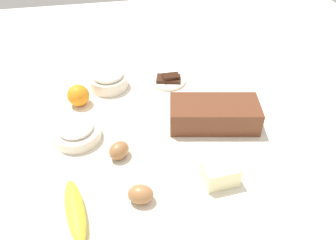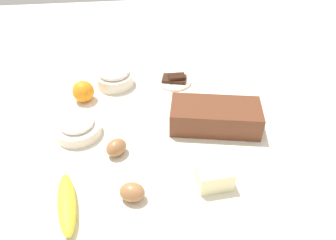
{
  "view_description": "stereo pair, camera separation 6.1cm",
  "coord_description": "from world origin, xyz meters",
  "px_view_note": "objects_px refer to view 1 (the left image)",
  "views": [
    {
      "loc": [
        -0.15,
        -0.75,
        0.67
      ],
      "look_at": [
        0.0,
        0.0,
        0.04
      ],
      "focal_mm": 34.21,
      "sensor_mm": 36.0,
      "label": 1
    },
    {
      "loc": [
        -0.09,
        -0.76,
        0.67
      ],
      "look_at": [
        0.0,
        0.0,
        0.04
      ],
      "focal_mm": 34.21,
      "sensor_mm": 36.0,
      "label": 2
    }
  ],
  "objects_px": {
    "banana": "(75,210)",
    "egg_beside_bowl": "(119,150)",
    "chocolate_plate": "(169,80)",
    "flour_bowl": "(108,79)",
    "orange_fruit": "(78,95)",
    "loaf_pan": "(214,113)",
    "butter_block": "(221,174)",
    "sugar_bowl": "(77,132)",
    "egg_near_butter": "(141,194)"
  },
  "relations": [
    {
      "from": "banana",
      "to": "egg_beside_bowl",
      "type": "bearing_deg",
      "value": 55.67
    },
    {
      "from": "chocolate_plate",
      "to": "egg_beside_bowl",
      "type": "bearing_deg",
      "value": -121.31
    },
    {
      "from": "flour_bowl",
      "to": "chocolate_plate",
      "type": "relative_size",
      "value": 1.07
    },
    {
      "from": "banana",
      "to": "flour_bowl",
      "type": "bearing_deg",
      "value": 78.4
    },
    {
      "from": "orange_fruit",
      "to": "loaf_pan",
      "type": "bearing_deg",
      "value": -24.14
    },
    {
      "from": "loaf_pan",
      "to": "butter_block",
      "type": "bearing_deg",
      "value": -91.93
    },
    {
      "from": "sugar_bowl",
      "to": "flour_bowl",
      "type": "bearing_deg",
      "value": 67.38
    },
    {
      "from": "flour_bowl",
      "to": "banana",
      "type": "relative_size",
      "value": 0.73
    },
    {
      "from": "sugar_bowl",
      "to": "loaf_pan",
      "type": "bearing_deg",
      "value": -1.56
    },
    {
      "from": "loaf_pan",
      "to": "orange_fruit",
      "type": "height_order",
      "value": "loaf_pan"
    },
    {
      "from": "sugar_bowl",
      "to": "banana",
      "type": "relative_size",
      "value": 0.76
    },
    {
      "from": "sugar_bowl",
      "to": "egg_beside_bowl",
      "type": "relative_size",
      "value": 2.26
    },
    {
      "from": "butter_block",
      "to": "egg_beside_bowl",
      "type": "bearing_deg",
      "value": 150.4
    },
    {
      "from": "loaf_pan",
      "to": "butter_block",
      "type": "height_order",
      "value": "loaf_pan"
    },
    {
      "from": "banana",
      "to": "chocolate_plate",
      "type": "height_order",
      "value": "banana"
    },
    {
      "from": "sugar_bowl",
      "to": "butter_block",
      "type": "relative_size",
      "value": 1.6
    },
    {
      "from": "butter_block",
      "to": "egg_beside_bowl",
      "type": "xyz_separation_m",
      "value": [
        -0.25,
        0.14,
        -0.0
      ]
    },
    {
      "from": "flour_bowl",
      "to": "sugar_bowl",
      "type": "distance_m",
      "value": 0.29
    },
    {
      "from": "banana",
      "to": "chocolate_plate",
      "type": "relative_size",
      "value": 1.46
    },
    {
      "from": "banana",
      "to": "chocolate_plate",
      "type": "bearing_deg",
      "value": 57.68
    },
    {
      "from": "butter_block",
      "to": "chocolate_plate",
      "type": "distance_m",
      "value": 0.51
    },
    {
      "from": "banana",
      "to": "butter_block",
      "type": "height_order",
      "value": "butter_block"
    },
    {
      "from": "orange_fruit",
      "to": "egg_beside_bowl",
      "type": "height_order",
      "value": "orange_fruit"
    },
    {
      "from": "flour_bowl",
      "to": "orange_fruit",
      "type": "xyz_separation_m",
      "value": [
        -0.11,
        -0.09,
        0.0
      ]
    },
    {
      "from": "egg_near_butter",
      "to": "flour_bowl",
      "type": "bearing_deg",
      "value": 95.15
    },
    {
      "from": "sugar_bowl",
      "to": "chocolate_plate",
      "type": "relative_size",
      "value": 1.11
    },
    {
      "from": "loaf_pan",
      "to": "banana",
      "type": "distance_m",
      "value": 0.51
    },
    {
      "from": "flour_bowl",
      "to": "butter_block",
      "type": "distance_m",
      "value": 0.58
    },
    {
      "from": "loaf_pan",
      "to": "flour_bowl",
      "type": "xyz_separation_m",
      "value": [
        -0.32,
        0.28,
        -0.01
      ]
    },
    {
      "from": "sugar_bowl",
      "to": "banana",
      "type": "distance_m",
      "value": 0.28
    },
    {
      "from": "flour_bowl",
      "to": "sugar_bowl",
      "type": "bearing_deg",
      "value": -112.62
    },
    {
      "from": "flour_bowl",
      "to": "orange_fruit",
      "type": "relative_size",
      "value": 1.85
    },
    {
      "from": "egg_near_butter",
      "to": "chocolate_plate",
      "type": "height_order",
      "value": "egg_near_butter"
    },
    {
      "from": "banana",
      "to": "butter_block",
      "type": "relative_size",
      "value": 2.11
    },
    {
      "from": "loaf_pan",
      "to": "flour_bowl",
      "type": "relative_size",
      "value": 2.15
    },
    {
      "from": "orange_fruit",
      "to": "chocolate_plate",
      "type": "xyz_separation_m",
      "value": [
        0.33,
        0.08,
        -0.03
      ]
    },
    {
      "from": "loaf_pan",
      "to": "sugar_bowl",
      "type": "distance_m",
      "value": 0.43
    },
    {
      "from": "banana",
      "to": "egg_near_butter",
      "type": "height_order",
      "value": "egg_near_butter"
    },
    {
      "from": "banana",
      "to": "orange_fruit",
      "type": "height_order",
      "value": "orange_fruit"
    },
    {
      "from": "banana",
      "to": "egg_near_butter",
      "type": "distance_m",
      "value": 0.16
    },
    {
      "from": "butter_block",
      "to": "flour_bowl",
      "type": "bearing_deg",
      "value": 117.03
    },
    {
      "from": "sugar_bowl",
      "to": "orange_fruit",
      "type": "relative_size",
      "value": 1.91
    },
    {
      "from": "sugar_bowl",
      "to": "banana",
      "type": "height_order",
      "value": "sugar_bowl"
    },
    {
      "from": "flour_bowl",
      "to": "butter_block",
      "type": "xyz_separation_m",
      "value": [
        0.26,
        -0.52,
        -0.01
      ]
    },
    {
      "from": "loaf_pan",
      "to": "egg_beside_bowl",
      "type": "height_order",
      "value": "loaf_pan"
    },
    {
      "from": "loaf_pan",
      "to": "egg_beside_bowl",
      "type": "relative_size",
      "value": 4.72
    },
    {
      "from": "banana",
      "to": "sugar_bowl",
      "type": "bearing_deg",
      "value": 89.87
    },
    {
      "from": "egg_near_butter",
      "to": "chocolate_plate",
      "type": "bearing_deg",
      "value": 71.22
    },
    {
      "from": "egg_beside_bowl",
      "to": "loaf_pan",
      "type": "bearing_deg",
      "value": 16.37
    },
    {
      "from": "sugar_bowl",
      "to": "orange_fruit",
      "type": "bearing_deg",
      "value": 88.69
    }
  ]
}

